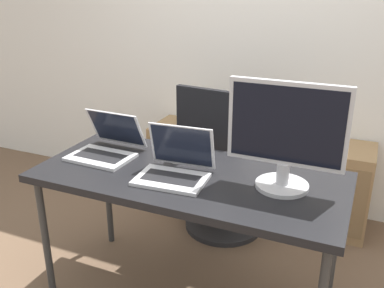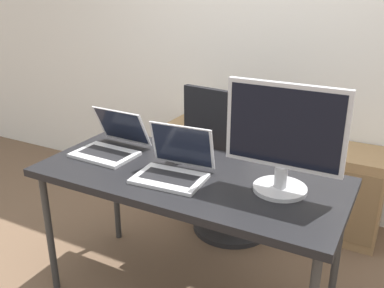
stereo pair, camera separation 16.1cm
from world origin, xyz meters
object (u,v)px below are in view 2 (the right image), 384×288
(office_chair, at_px, (228,180))
(water_bottle, at_px, (194,111))
(laptop_right, at_px, (174,167))
(cabinet_left, at_px, (193,161))
(cabinet_right, at_px, (351,194))
(monitor, at_px, (284,139))
(laptop_left, at_px, (111,144))
(coffee_cup_white, at_px, (179,152))

(office_chair, bearing_deg, water_bottle, 141.00)
(water_bottle, height_order, laptop_right, laptop_right)
(cabinet_left, bearing_deg, cabinet_right, 0.00)
(cabinet_right, xyz_separation_m, monitor, (-0.21, -1.06, 0.73))
(water_bottle, bearing_deg, office_chair, -39.00)
(cabinet_left, height_order, cabinet_right, same)
(office_chair, bearing_deg, monitor, -51.14)
(office_chair, height_order, laptop_left, office_chair)
(cabinet_left, xyz_separation_m, cabinet_right, (1.23, 0.00, 0.00))
(laptop_left, xyz_separation_m, coffee_cup_white, (0.40, 0.08, 0.00))
(cabinet_left, height_order, monitor, monitor)
(cabinet_left, xyz_separation_m, monitor, (1.02, -1.06, 0.73))
(cabinet_right, height_order, monitor, monitor)
(cabinet_right, relative_size, laptop_right, 1.75)
(cabinet_left, bearing_deg, laptop_left, -88.42)
(laptop_left, relative_size, coffee_cup_white, 3.44)
(laptop_left, distance_m, monitor, 1.02)
(office_chair, height_order, water_bottle, office_chair)
(cabinet_right, xyz_separation_m, water_bottle, (-1.23, 0.00, 0.43))
(laptop_left, bearing_deg, cabinet_right, 41.34)
(cabinet_right, relative_size, laptop_left, 1.78)
(laptop_right, distance_m, monitor, 0.57)
(cabinet_right, xyz_separation_m, coffee_cup_white, (-0.80, -0.98, 0.52))
(office_chair, bearing_deg, cabinet_right, 26.60)
(office_chair, height_order, monitor, monitor)
(laptop_right, xyz_separation_m, monitor, (0.52, 0.10, 0.21))
(laptop_right, bearing_deg, coffee_cup_white, 111.63)
(office_chair, bearing_deg, cabinet_left, 141.17)
(laptop_right, bearing_deg, water_bottle, 113.47)
(cabinet_left, relative_size, laptop_left, 1.78)
(cabinet_right, height_order, water_bottle, water_bottle)
(cabinet_left, distance_m, cabinet_right, 1.23)
(cabinet_right, height_order, laptop_left, laptop_left)
(cabinet_left, distance_m, coffee_cup_white, 1.19)
(water_bottle, bearing_deg, coffee_cup_white, -66.19)
(cabinet_right, distance_m, laptop_left, 1.69)
(cabinet_right, xyz_separation_m, laptop_right, (-0.73, -1.17, 0.52))
(office_chair, relative_size, laptop_left, 3.10)
(office_chair, relative_size, monitor, 2.00)
(laptop_left, bearing_deg, water_bottle, 91.58)
(water_bottle, xyz_separation_m, monitor, (1.02, -1.06, 0.30))
(water_bottle, bearing_deg, laptop_left, -88.42)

